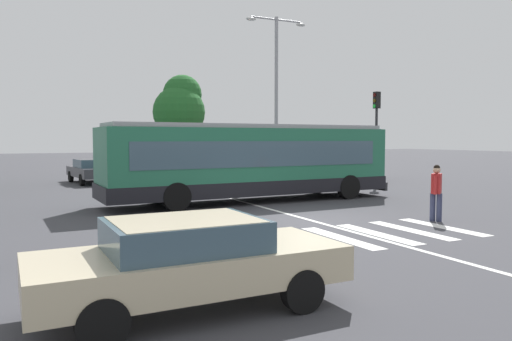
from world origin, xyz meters
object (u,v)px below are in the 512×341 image
parked_car_teal (138,168)px  traffic_light_far_corner (376,123)px  pedestrian_crossing_street (436,189)px  foreground_sedan (189,258)px  background_tree_right (180,107)px  parked_car_red (259,165)px  city_transit_bus (251,162)px  parked_car_black (223,166)px  bus_stop_shelter (349,140)px  parked_car_charcoal (92,170)px  parked_car_champagne (180,167)px  twin_arm_street_lamp (276,83)px

parked_car_teal → traffic_light_far_corner: traffic_light_far_corner is taller
pedestrian_crossing_street → foreground_sedan: (-9.21, -4.16, -0.20)m
pedestrian_crossing_street → background_tree_right: bearing=92.1°
parked_car_teal → pedestrian_crossing_street: bearing=-75.7°
foreground_sedan → parked_car_red: size_ratio=0.99×
city_transit_bus → parked_car_teal: (-1.79, 11.91, -0.82)m
parked_car_black → traffic_light_far_corner: 10.05m
pedestrian_crossing_street → background_tree_right: 23.06m
city_transit_bus → pedestrian_crossing_street: 7.41m
traffic_light_far_corner → bus_stop_shelter: (0.75, 3.38, -0.95)m
pedestrian_crossing_street → foreground_sedan: 10.11m
traffic_light_far_corner → city_transit_bus: bearing=-158.4°
pedestrian_crossing_street → parked_car_red: bearing=79.9°
parked_car_red → parked_car_charcoal: bearing=-177.5°
foreground_sedan → bus_stop_shelter: bearing=47.8°
parked_car_charcoal → city_transit_bus: bearing=-68.1°
foreground_sedan → bus_stop_shelter: bus_stop_shelter is taller
city_transit_bus → parked_car_red: size_ratio=2.62×
parked_car_teal → parked_car_red: bearing=-0.9°
parked_car_champagne → pedestrian_crossing_street: bearing=-83.2°
twin_arm_street_lamp → pedestrian_crossing_street: bearing=-99.0°
pedestrian_crossing_street → parked_car_charcoal: 19.57m
parked_car_black → background_tree_right: background_tree_right is taller
foreground_sedan → parked_car_charcoal: bearing=85.7°
parked_car_teal → traffic_light_far_corner: 14.09m
city_transit_bus → parked_car_red: bearing=62.0°
city_transit_bus → parked_car_charcoal: city_transit_bus is taller
foreground_sedan → parked_car_champagne: (7.01, 22.73, 0.00)m
parked_car_champagne → traffic_light_far_corner: 12.10m
city_transit_bus → parked_car_red: 13.37m
parked_car_black → parked_car_red: size_ratio=1.01×
parked_car_black → background_tree_right: 6.18m
twin_arm_street_lamp → parked_car_red: bearing=76.4°
parked_car_red → parked_car_champagne: bearing=179.7°
parked_car_teal → parked_car_black: 5.31m
parked_car_charcoal → parked_car_red: (10.81, 0.47, 0.00)m
pedestrian_crossing_street → parked_car_red: pedestrian_crossing_street is taller
parked_car_red → background_tree_right: 7.10m
parked_car_red → twin_arm_street_lamp: twin_arm_street_lamp is taller
parked_car_teal → parked_car_champagne: 2.56m
parked_car_teal → background_tree_right: bearing=46.1°
parked_car_black → twin_arm_street_lamp: bearing=-65.7°
parked_car_champagne → twin_arm_street_lamp: bearing=-43.5°
bus_stop_shelter → traffic_light_far_corner: bearing=-102.4°
traffic_light_far_corner → background_tree_right: (-7.24, 12.27, 1.36)m
traffic_light_far_corner → pedestrian_crossing_street: bearing=-121.4°
parked_car_teal → background_tree_right: (3.92, 4.06, 3.96)m
background_tree_right → twin_arm_street_lamp: bearing=-69.6°
pedestrian_crossing_street → foreground_sedan: size_ratio=0.38×
city_transit_bus → background_tree_right: (2.12, 15.98, 3.14)m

